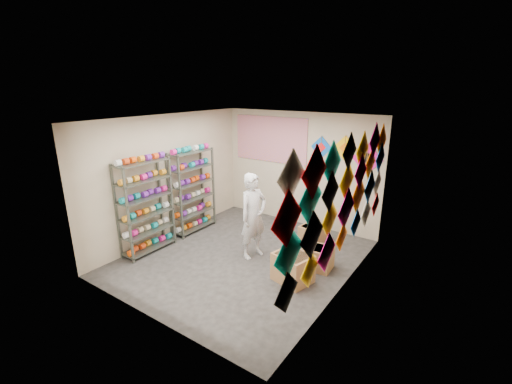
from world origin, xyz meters
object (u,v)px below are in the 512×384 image
Objects in this scene: shopkeeper at (253,216)px; carton_a at (293,268)px; carton_b at (318,258)px; carton_c at (313,235)px; shelf_rack_front at (146,207)px; shelf_rack_back at (192,191)px.

shopkeeper is 2.79× the size of carton_a.
carton_c is at bearing 116.34° from carton_b.
shopkeeper is at bearing -117.50° from carton_c.
carton_c is at bearing 116.08° from carton_a.
shelf_rack_front is at bearing 131.89° from shopkeeper.
shelf_rack_back reaches higher than carton_b.
carton_a reaches higher than carton_b.
carton_c is (-0.49, 0.84, 0.01)m from carton_b.
shelf_rack_back is 3.13× the size of carton_a.
shopkeeper is 3.33× the size of carton_b.
shelf_rack_front is 1.30m from shelf_rack_back.
carton_a is at bearing 12.30° from shelf_rack_front.
carton_a is 0.67m from carton_b.
carton_b is at bearing -64.31° from shopkeeper.
carton_c is (2.68, 0.84, -0.73)m from shelf_rack_back.
shelf_rack_front is 3.50m from carton_c.
shelf_rack_back is 3.26m from carton_b.
shopkeeper is 1.49m from carton_c.
carton_a is 1.20× the size of carton_c.
carton_b is 0.97m from carton_c.
shopkeeper is (1.90, -0.27, -0.10)m from shelf_rack_back.
carton_b is (0.18, 0.65, -0.04)m from carton_a.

